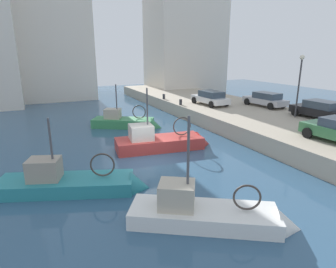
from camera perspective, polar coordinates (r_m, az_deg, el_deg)
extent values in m
plane|color=#335675|center=(17.15, -3.78, -5.40)|extent=(80.00, 80.00, 0.00)
cube|color=#ADA08C|center=(23.50, 23.24, 0.76)|extent=(9.00, 56.00, 1.20)
cube|color=white|center=(11.48, 6.96, -17.09)|extent=(5.57, 4.39, 1.23)
cone|color=white|center=(11.93, 22.72, -16.94)|extent=(1.59, 1.79, 1.54)
cube|color=#B2A893|center=(11.19, 7.05, -14.71)|extent=(5.31, 4.15, 0.08)
cube|color=#B7AD99|center=(10.95, 1.75, -12.04)|extent=(1.70, 1.63, 1.00)
cylinder|color=#4C4C51|center=(10.40, 3.99, -6.06)|extent=(0.10, 0.10, 3.58)
torus|color=#3F3833|center=(11.01, 15.38, -12.03)|extent=(0.91, 0.61, 1.02)
sphere|color=white|center=(12.28, -0.93, -13.58)|extent=(0.32, 0.32, 0.32)
cube|color=#BC3833|center=(19.26, -1.73, -2.95)|extent=(5.91, 2.81, 1.55)
cone|color=#BC3833|center=(20.29, 6.98, -2.06)|extent=(1.15, 1.94, 1.83)
cube|color=#B2A893|center=(19.04, -1.75, -0.96)|extent=(5.66, 2.62, 0.08)
cube|color=beige|center=(18.62, -5.35, 0.30)|extent=(1.63, 1.56, 1.00)
cylinder|color=#4C4C51|center=(18.44, -4.11, 3.87)|extent=(0.10, 0.10, 3.39)
torus|color=#3F3833|center=(19.31, 2.78, 1.55)|extent=(1.26, 0.26, 1.27)
sphere|color=white|center=(19.87, -7.35, -1.76)|extent=(0.32, 0.32, 0.32)
cube|color=teal|center=(14.46, -19.40, -10.57)|extent=(6.36, 3.85, 1.26)
cone|color=teal|center=(13.98, -5.54, -10.62)|extent=(1.42, 1.85, 1.63)
cube|color=#B2A893|center=(14.22, -19.61, -8.52)|extent=(6.08, 3.63, 0.08)
cube|color=gray|center=(14.28, -23.29, -6.46)|extent=(1.67, 1.48, 1.00)
cylinder|color=#4C4C51|center=(13.84, -22.08, -2.95)|extent=(0.10, 0.10, 2.92)
torus|color=#3F3833|center=(13.61, -12.87, -5.97)|extent=(1.09, 0.48, 1.14)
sphere|color=white|center=(15.80, -25.08, -8.14)|extent=(0.32, 0.32, 0.32)
cube|color=#388951|center=(25.14, -8.86, 1.40)|extent=(5.29, 4.18, 1.47)
cone|color=#388951|center=(24.57, -2.30, 1.24)|extent=(1.61, 1.85, 1.61)
cube|color=#9E7A51|center=(24.98, -8.92, 2.87)|extent=(5.04, 3.95, 0.08)
cube|color=#B7AD99|center=(25.12, -10.90, 3.95)|extent=(1.63, 1.54, 0.86)
cylinder|color=#4C4C51|center=(24.82, -10.16, 6.25)|extent=(0.10, 0.10, 2.99)
torus|color=#3F3833|center=(24.51, -5.75, 4.38)|extent=(1.03, 0.67, 1.15)
sphere|color=white|center=(26.43, -11.56, 2.47)|extent=(0.32, 0.32, 0.32)
cube|color=silver|center=(28.85, 8.30, 6.81)|extent=(2.01, 4.37, 0.53)
cube|color=#384756|center=(28.60, 8.60, 7.84)|extent=(1.69, 2.48, 0.58)
cylinder|color=black|center=(29.55, 5.21, 6.71)|extent=(0.26, 0.65, 0.64)
cylinder|color=black|center=(30.55, 7.99, 6.92)|extent=(0.26, 0.65, 0.64)
cylinder|color=black|center=(27.22, 8.61, 5.80)|extent=(0.26, 0.65, 0.64)
cylinder|color=black|center=(28.31, 11.48, 6.05)|extent=(0.26, 0.65, 0.64)
cube|color=black|center=(25.53, 27.64, 4.03)|extent=(1.94, 4.20, 0.57)
cube|color=#384756|center=(25.32, 28.18, 5.18)|extent=(1.67, 2.37, 0.56)
cylinder|color=black|center=(25.69, 23.85, 4.01)|extent=(0.24, 0.65, 0.64)
cylinder|color=black|center=(27.12, 26.33, 4.28)|extent=(0.24, 0.65, 0.64)
cylinder|color=black|center=(24.06, 28.98, 2.63)|extent=(0.24, 0.65, 0.64)
cube|color=#B7B7BC|center=(29.19, 18.62, 6.24)|extent=(2.02, 4.41, 0.52)
cube|color=#384756|center=(28.97, 19.03, 7.22)|extent=(1.67, 2.52, 0.56)
cylinder|color=black|center=(29.59, 15.40, 6.22)|extent=(0.27, 0.66, 0.64)
cylinder|color=black|center=(30.80, 17.61, 6.40)|extent=(0.27, 0.66, 0.64)
cylinder|color=black|center=(27.66, 19.67, 5.21)|extent=(0.27, 0.66, 0.64)
cylinder|color=black|center=(28.94, 21.84, 5.43)|extent=(0.27, 0.66, 0.64)
cylinder|color=black|center=(19.33, 25.91, 0.20)|extent=(0.25, 0.65, 0.64)
cylinder|color=black|center=(20.76, 28.82, 0.82)|extent=(0.25, 0.65, 0.64)
cylinder|color=#2D2D33|center=(28.54, 2.52, 6.34)|extent=(0.28, 0.28, 0.55)
cylinder|color=#2D2D33|center=(32.09, -0.83, 7.42)|extent=(0.28, 0.28, 0.55)
cylinder|color=#38383D|center=(24.83, 24.41, 8.11)|extent=(0.12, 0.12, 4.50)
sphere|color=#F2EACC|center=(24.68, 25.06, 13.62)|extent=(0.36, 0.36, 0.36)
cube|color=silver|center=(43.50, -21.96, 16.18)|extent=(9.63, 8.62, 14.48)
cube|color=silver|center=(45.26, 3.39, 21.13)|extent=(10.32, 7.76, 20.69)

